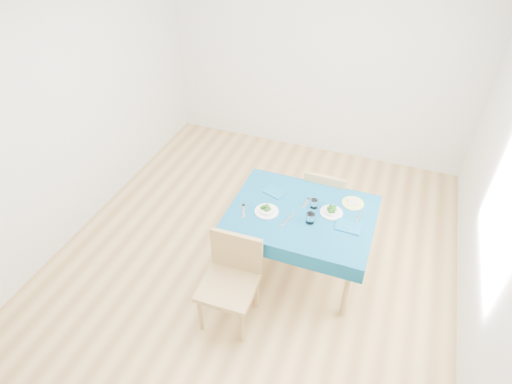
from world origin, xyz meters
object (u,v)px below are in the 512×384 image
(chair_near, at_px, (228,274))
(side_plate, at_px, (353,203))
(table, at_px, (299,242))
(bowl_near, at_px, (267,209))
(chair_far, at_px, (327,192))
(bowl_far, at_px, (332,210))

(chair_near, xyz_separation_m, side_plate, (0.83, 1.07, 0.18))
(table, xyz_separation_m, chair_near, (-0.41, -0.77, 0.21))
(table, bearing_deg, bowl_near, -161.34)
(chair_far, relative_size, bowl_far, 4.99)
(table, bearing_deg, bowl_far, 19.79)
(bowl_near, xyz_separation_m, bowl_far, (0.56, 0.19, -0.00))
(chair_near, relative_size, side_plate, 5.72)
(chair_near, relative_size, bowl_near, 5.32)
(table, distance_m, side_plate, 0.64)
(bowl_far, bearing_deg, side_plate, 51.35)
(table, bearing_deg, chair_far, 81.87)
(table, relative_size, side_plate, 6.40)
(side_plate, bearing_deg, bowl_far, -128.65)
(table, relative_size, bowl_near, 5.96)
(bowl_near, distance_m, bowl_far, 0.59)
(chair_far, xyz_separation_m, side_plate, (0.32, -0.40, 0.24))
(chair_near, xyz_separation_m, bowl_far, (0.66, 0.87, 0.20))
(bowl_far, relative_size, side_plate, 1.02)
(chair_far, bearing_deg, bowl_far, 106.20)
(chair_far, height_order, side_plate, chair_far)
(chair_far, distance_m, side_plate, 0.56)
(bowl_near, relative_size, side_plate, 1.07)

